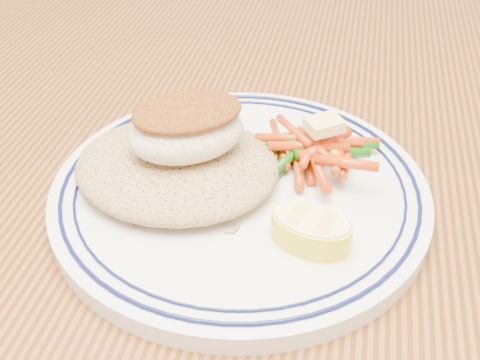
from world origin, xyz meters
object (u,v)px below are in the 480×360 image
vegetable_pile (314,151)px  fish_fillet (187,127)px  plate (240,191)px  rice_pilaf (177,163)px  lemon_wedge (311,229)px  dining_table (230,246)px

vegetable_pile → fish_fillet: bearing=-159.6°
plate → rice_pilaf: bearing=-178.9°
rice_pilaf → fish_fillet: (0.01, 0.00, 0.03)m
lemon_wedge → fish_fillet: bearing=151.0°
dining_table → plate: bearing=-68.0°
rice_pilaf → vegetable_pile: size_ratio=1.58×
dining_table → rice_pilaf: rice_pilaf is taller
rice_pilaf → lemon_wedge: 0.12m
vegetable_pile → lemon_wedge: vegetable_pile is taller
rice_pilaf → vegetable_pile: (0.10, 0.04, -0.00)m
plate → lemon_wedge: 0.08m
dining_table → vegetable_pile: bearing=-9.5°
dining_table → fish_fillet: size_ratio=14.36×
rice_pilaf → lemon_wedge: size_ratio=2.45×
rice_pilaf → vegetable_pile: same height
dining_table → lemon_wedge: size_ratio=24.01×
lemon_wedge → dining_table: bearing=127.9°
vegetable_pile → lemon_wedge: (0.01, -0.09, -0.00)m
plate → fish_fillet: 0.06m
fish_fillet → lemon_wedge: (0.10, -0.05, -0.03)m
plate → vegetable_pile: 0.07m
fish_fillet → lemon_wedge: bearing=-29.0°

